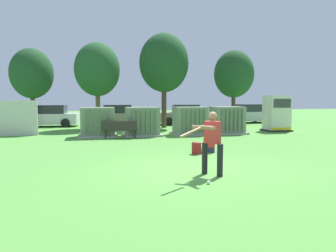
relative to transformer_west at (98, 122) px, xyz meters
The scene contains 19 objects.
ground_plane 9.34m from the transformer_west, 74.09° to the right, with size 96.00×96.00×0.00m, color #51933D.
transformer_west is the anchor object (origin of this frame).
transformer_mid_west 2.45m from the transformer_west, ahead, with size 2.10×1.70×1.62m.
transformer_mid_east 5.27m from the transformer_west, ahead, with size 2.10×1.70×1.62m.
transformer_east 7.60m from the transformer_west, ahead, with size 2.10×1.70×1.62m.
generator_enclosure 11.34m from the transformer_west, ahead, with size 1.60×1.40×2.30m.
park_bench 1.55m from the transformer_west, 41.88° to the right, with size 1.84×0.73×0.92m.
batter 10.15m from the transformer_west, 73.06° to the right, with size 1.41×1.21×1.74m.
sports_ball 10.86m from the transformer_west, 76.17° to the right, with size 0.09×0.09×0.09m, color white.
seated_spectator 7.46m from the transformer_west, 54.82° to the right, with size 0.65×0.79×0.96m.
backpack 7.42m from the transformer_west, 60.72° to the right, with size 0.34×0.37×0.44m.
tree_left 7.95m from the transformer_west, 126.72° to the left, with size 2.92×2.92×5.58m.
tree_center_left 6.01m from the transformer_west, 89.39° to the left, with size 3.14×3.14×6.00m.
tree_center_right 7.71m from the transformer_west, 44.64° to the left, with size 3.55×3.55×6.78m.
tree_right 11.73m from the transformer_west, 25.01° to the left, with size 3.02×3.02×5.78m.
parked_car_leftmost 8.24m from the transformer_west, 115.15° to the left, with size 4.33×2.20×1.62m.
parked_car_left_of_center 7.60m from the transformer_west, 79.28° to the left, with size 4.28×2.09×1.62m.
parked_car_right_of_center 9.86m from the transformer_west, 45.34° to the left, with size 4.40×2.36×1.62m.
parked_car_rightmost 14.95m from the transformer_west, 30.33° to the left, with size 4.31×2.14×1.62m.
Camera 1 is at (-2.61, -8.68, 2.08)m, focal length 33.49 mm.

